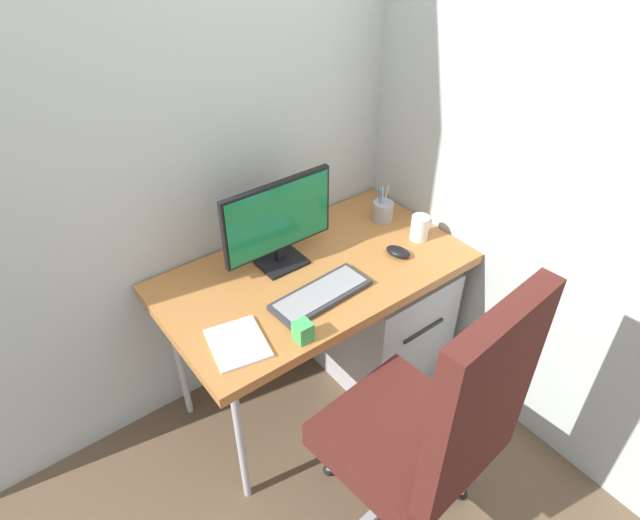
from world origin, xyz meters
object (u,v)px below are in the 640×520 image
object	(u,v)px
notebook	(238,343)
pen_holder	(383,211)
monitor	(278,221)
mouse	(398,252)
filing_cabinet	(379,318)
keyboard	(321,294)
coffee_mug	(420,228)
office_chair	(430,430)
desk_clamp_accessory	(303,331)

from	to	relation	value
notebook	pen_holder	bearing A→B (deg)	29.06
monitor	mouse	bearing A→B (deg)	-31.60
filing_cabinet	pen_holder	size ratio (longest dim) A/B	3.63
keyboard	mouse	xyz separation A→B (m)	(0.41, 0.02, 0.01)
keyboard	coffee_mug	bearing A→B (deg)	5.28
pen_holder	notebook	distance (m)	0.97
office_chair	pen_holder	world-z (taller)	office_chair
keyboard	desk_clamp_accessory	bearing A→B (deg)	-142.91
office_chair	filing_cabinet	size ratio (longest dim) A/B	1.92
keyboard	pen_holder	distance (m)	0.61
office_chair	pen_holder	distance (m)	1.04
monitor	pen_holder	world-z (taller)	monitor
keyboard	pen_holder	size ratio (longest dim) A/B	2.35
filing_cabinet	monitor	bearing A→B (deg)	158.20
office_chair	coffee_mug	world-z (taller)	office_chair
notebook	coffee_mug	xyz separation A→B (m)	(0.94, 0.08, 0.05)
monitor	coffee_mug	distance (m)	0.63
filing_cabinet	keyboard	distance (m)	0.62
monitor	coffee_mug	world-z (taller)	monitor
keyboard	mouse	distance (m)	0.41
coffee_mug	office_chair	bearing A→B (deg)	-132.01
office_chair	keyboard	world-z (taller)	office_chair
coffee_mug	desk_clamp_accessory	size ratio (longest dim) A/B	1.55
mouse	coffee_mug	size ratio (longest dim) A/B	0.96
office_chair	coffee_mug	distance (m)	0.90
coffee_mug	notebook	bearing A→B (deg)	-175.21
office_chair	mouse	size ratio (longest dim) A/B	11.12
desk_clamp_accessory	office_chair	bearing A→B (deg)	-70.25
office_chair	desk_clamp_accessory	distance (m)	0.52
pen_holder	notebook	world-z (taller)	pen_holder
pen_holder	coffee_mug	world-z (taller)	pen_holder
monitor	mouse	size ratio (longest dim) A/B	4.44
office_chair	notebook	world-z (taller)	office_chair
mouse	coffee_mug	world-z (taller)	coffee_mug
desk_clamp_accessory	coffee_mug	bearing A→B (deg)	14.19
monitor	coffee_mug	xyz separation A→B (m)	(0.57, -0.22, -0.14)
filing_cabinet	pen_holder	world-z (taller)	pen_holder
office_chair	mouse	world-z (taller)	office_chair
filing_cabinet	keyboard	bearing A→B (deg)	-166.64
monitor	pen_holder	distance (m)	0.57
filing_cabinet	mouse	size ratio (longest dim) A/B	5.79
notebook	coffee_mug	bearing A→B (deg)	16.68
filing_cabinet	monitor	size ratio (longest dim) A/B	1.30
pen_holder	notebook	size ratio (longest dim) A/B	0.80
office_chair	filing_cabinet	xyz separation A→B (m)	(0.44, 0.70, -0.28)
keyboard	coffee_mug	size ratio (longest dim) A/B	3.60
office_chair	filing_cabinet	bearing A→B (deg)	57.79
filing_cabinet	monitor	world-z (taller)	monitor
pen_holder	desk_clamp_accessory	distance (m)	0.83
coffee_mug	keyboard	bearing A→B (deg)	-174.72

